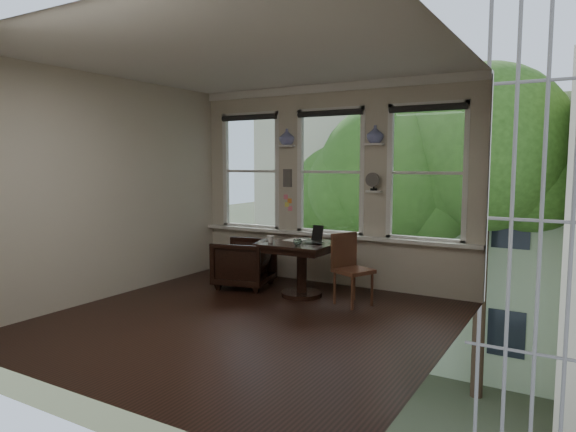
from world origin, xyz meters
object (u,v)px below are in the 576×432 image
Objects in this scene: armchair_left at (244,263)px; side_chair_right at (353,270)px; table at (302,269)px; laptop at (311,243)px; mug at (270,239)px.

armchair_left is 1.79m from side_chair_right.
side_chair_right is (0.79, -0.05, 0.09)m from table.
table is at bearing 170.22° from laptop.
table is 8.56× the size of mug.
table is at bearing 30.85° from mug.
side_chair_right is 3.04× the size of laptop.
mug is (-0.54, -0.17, 0.04)m from laptop.
laptop reaches higher than armchair_left.
laptop reaches higher than table.
table is 1.14× the size of armchair_left.
side_chair_right is at bearing 8.33° from laptop.
laptop is at bearing 73.68° from armchair_left.
table is 0.60m from mug.
laptop is (-0.62, -0.01, 0.30)m from side_chair_right.
mug is (0.62, -0.25, 0.44)m from armchair_left.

